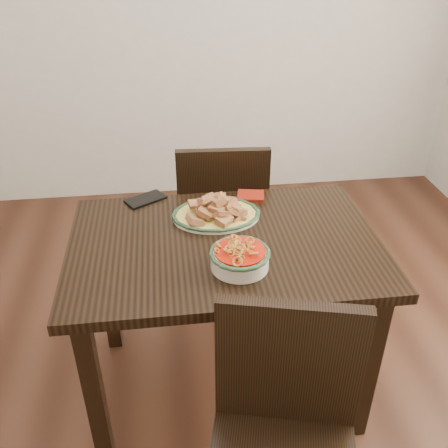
{
  "coord_description": "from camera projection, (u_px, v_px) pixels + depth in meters",
  "views": [
    {
      "loc": [
        -0.28,
        -1.59,
        1.76
      ],
      "look_at": [
        -0.09,
        -0.07,
        0.81
      ],
      "focal_mm": 40.0,
      "sensor_mm": 36.0,
      "label": 1
    }
  ],
  "objects": [
    {
      "name": "chair_far",
      "position": [
        222.0,
        214.0,
        2.47
      ],
      "size": [
        0.44,
        0.44,
        0.89
      ],
      "rotation": [
        0.0,
        0.0,
        3.08
      ],
      "color": "black",
      "rests_on": "ground"
    },
    {
      "name": "chair_near",
      "position": [
        284.0,
        434.0,
        1.42
      ],
      "size": [
        0.51,
        0.51,
        0.89
      ],
      "rotation": [
        0.0,
        0.0,
        -0.25
      ],
      "color": "black",
      "rests_on": "ground"
    },
    {
      "name": "smartphone",
      "position": [
        146.0,
        199.0,
        2.07
      ],
      "size": [
        0.18,
        0.16,
        0.01
      ],
      "primitive_type": "cube",
      "rotation": [
        0.0,
        0.0,
        0.55
      ],
      "color": "black",
      "rests_on": "dining_table"
    },
    {
      "name": "noodle_bowl",
      "position": [
        240.0,
        256.0,
        1.66
      ],
      "size": [
        0.21,
        0.21,
        0.08
      ],
      "color": "beige",
      "rests_on": "dining_table"
    },
    {
      "name": "floor",
      "position": [
        241.0,
        364.0,
        2.3
      ],
      "size": [
        3.5,
        3.5,
        0.0
      ],
      "primitive_type": "plane",
      "color": "#31190F",
      "rests_on": "ground"
    },
    {
      "name": "dining_table",
      "position": [
        225.0,
        264.0,
        1.87
      ],
      "size": [
        1.13,
        0.75,
        0.75
      ],
      "color": "black",
      "rests_on": "ground"
    },
    {
      "name": "wall_back",
      "position": [
        201.0,
        3.0,
        3.09
      ],
      "size": [
        3.5,
        0.1,
        2.6
      ],
      "primitive_type": "cube",
      "color": "beige",
      "rests_on": "ground"
    },
    {
      "name": "napkin",
      "position": [
        251.0,
        196.0,
        2.09
      ],
      "size": [
        0.13,
        0.11,
        0.01
      ],
      "primitive_type": "cube",
      "rotation": [
        0.0,
        0.0,
        -0.21
      ],
      "color": "maroon",
      "rests_on": "dining_table"
    },
    {
      "name": "fish_plate",
      "position": [
        216.0,
        207.0,
        1.93
      ],
      "size": [
        0.34,
        0.26,
        0.11
      ],
      "color": "beige",
      "rests_on": "dining_table"
    }
  ]
}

